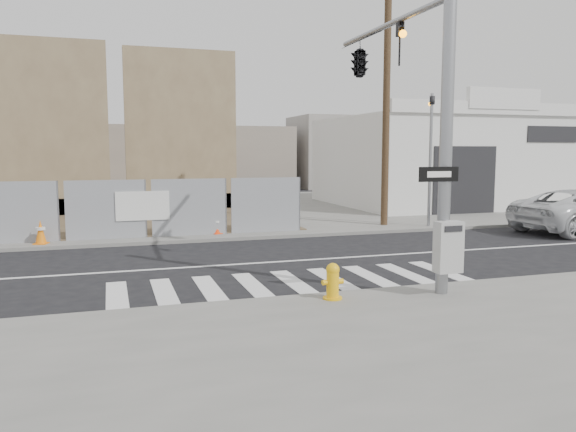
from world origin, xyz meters
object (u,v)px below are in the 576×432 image
object	(u,v)px
fire_hydrant	(333,281)
traffic_cone_c	(41,232)
auto_shop	(442,161)
traffic_cone_d	(217,224)
signal_pole	(384,82)

from	to	relation	value
fire_hydrant	traffic_cone_c	size ratio (longest dim) A/B	0.95
auto_shop	traffic_cone_c	xyz separation A→B (m)	(-20.22, -8.40, -2.04)
auto_shop	traffic_cone_d	world-z (taller)	auto_shop
fire_hydrant	traffic_cone_d	world-z (taller)	fire_hydrant
auto_shop	traffic_cone_d	size ratio (longest dim) A/B	17.57
traffic_cone_c	auto_shop	bearing A→B (deg)	22.56
auto_shop	traffic_cone_c	world-z (taller)	auto_shop
traffic_cone_c	traffic_cone_d	bearing A→B (deg)	5.19
auto_shop	traffic_cone_c	size ratio (longest dim) A/B	15.47
signal_pole	traffic_cone_c	bearing A→B (deg)	142.81
fire_hydrant	traffic_cone_d	xyz separation A→B (m)	(-0.56, 9.64, -0.03)
auto_shop	signal_pole	bearing A→B (deg)	-127.46
signal_pole	auto_shop	bearing A→B (deg)	52.54
auto_shop	fire_hydrant	distance (m)	22.43
signal_pole	fire_hydrant	xyz separation A→B (m)	(-2.35, -2.50, -4.30)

